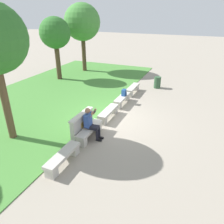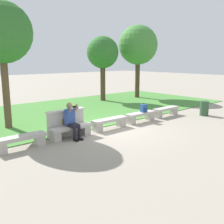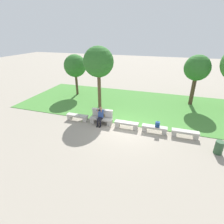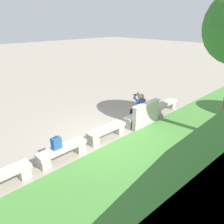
{
  "view_description": "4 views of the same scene",
  "coord_description": "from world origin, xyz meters",
  "px_view_note": "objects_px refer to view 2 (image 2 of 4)",
  "views": [
    {
      "loc": [
        -8.62,
        -3.84,
        4.79
      ],
      "look_at": [
        -1.04,
        -0.63,
        0.9
      ],
      "focal_mm": 35.0,
      "sensor_mm": 36.0,
      "label": 1
    },
    {
      "loc": [
        -6.89,
        -8.01,
        2.86
      ],
      "look_at": [
        -0.28,
        -0.46,
        0.83
      ],
      "focal_mm": 42.0,
      "sensor_mm": 36.0,
      "label": 2
    },
    {
      "loc": [
        2.28,
        -10.36,
        6.08
      ],
      "look_at": [
        -1.04,
        -0.03,
        1.08
      ],
      "focal_mm": 28.0,
      "sensor_mm": 36.0,
      "label": 3
    },
    {
      "loc": [
        4.83,
        5.25,
        4.05
      ],
      "look_at": [
        -0.34,
        -0.06,
        0.94
      ],
      "focal_mm": 35.0,
      "sensor_mm": 36.0,
      "label": 4
    }
  ],
  "objects_px": {
    "bench_end": "(166,111)",
    "tree_behind_wall": "(138,45)",
    "trash_bin": "(204,108)",
    "tree_left_background": "(1,33)",
    "bench_near": "(71,130)",
    "bench_mid": "(110,122)",
    "bench_main": "(21,140)",
    "tree_right_background": "(103,53)",
    "bench_far": "(141,116)",
    "backpack": "(144,108)",
    "person_photographer": "(72,119)"
  },
  "relations": [
    {
      "from": "bench_near",
      "to": "tree_left_background",
      "type": "relative_size",
      "value": 0.32
    },
    {
      "from": "person_photographer",
      "to": "tree_right_background",
      "type": "xyz_separation_m",
      "value": [
        6.46,
        6.11,
        2.52
      ]
    },
    {
      "from": "tree_right_background",
      "to": "bench_far",
      "type": "bearing_deg",
      "value": -113.9
    },
    {
      "from": "bench_near",
      "to": "tree_right_background",
      "type": "height_order",
      "value": "tree_right_background"
    },
    {
      "from": "bench_far",
      "to": "bench_end",
      "type": "distance_m",
      "value": 1.89
    },
    {
      "from": "trash_bin",
      "to": "bench_end",
      "type": "bearing_deg",
      "value": 144.21
    },
    {
      "from": "bench_near",
      "to": "person_photographer",
      "type": "distance_m",
      "value": 0.45
    },
    {
      "from": "trash_bin",
      "to": "tree_behind_wall",
      "type": "bearing_deg",
      "value": 72.9
    },
    {
      "from": "trash_bin",
      "to": "bench_mid",
      "type": "bearing_deg",
      "value": 167.7
    },
    {
      "from": "person_photographer",
      "to": "trash_bin",
      "type": "height_order",
      "value": "person_photographer"
    },
    {
      "from": "bench_near",
      "to": "tree_behind_wall",
      "type": "distance_m",
      "value": 11.43
    },
    {
      "from": "bench_near",
      "to": "bench_far",
      "type": "height_order",
      "value": "same"
    },
    {
      "from": "bench_main",
      "to": "bench_near",
      "type": "relative_size",
      "value": 1.0
    },
    {
      "from": "bench_mid",
      "to": "tree_left_background",
      "type": "bearing_deg",
      "value": 136.98
    },
    {
      "from": "bench_main",
      "to": "tree_right_background",
      "type": "xyz_separation_m",
      "value": [
        8.34,
        6.03,
        2.96
      ]
    },
    {
      "from": "person_photographer",
      "to": "tree_left_background",
      "type": "distance_m",
      "value": 4.49
    },
    {
      "from": "bench_end",
      "to": "tree_behind_wall",
      "type": "height_order",
      "value": "tree_behind_wall"
    },
    {
      "from": "bench_main",
      "to": "tree_behind_wall",
      "type": "bearing_deg",
      "value": 26.1
    },
    {
      "from": "tree_left_background",
      "to": "bench_end",
      "type": "bearing_deg",
      "value": -22.89
    },
    {
      "from": "bench_far",
      "to": "trash_bin",
      "type": "distance_m",
      "value": 3.72
    },
    {
      "from": "bench_main",
      "to": "trash_bin",
      "type": "xyz_separation_m",
      "value": [
        9.19,
        -1.18,
        0.08
      ]
    },
    {
      "from": "bench_far",
      "to": "tree_right_background",
      "type": "xyz_separation_m",
      "value": [
        2.67,
        6.03,
        2.96
      ]
    },
    {
      "from": "bench_main",
      "to": "bench_far",
      "type": "bearing_deg",
      "value": 0.0
    },
    {
      "from": "backpack",
      "to": "tree_behind_wall",
      "type": "bearing_deg",
      "value": 45.67
    },
    {
      "from": "bench_far",
      "to": "tree_right_background",
      "type": "height_order",
      "value": "tree_right_background"
    },
    {
      "from": "backpack",
      "to": "tree_right_background",
      "type": "height_order",
      "value": "tree_right_background"
    },
    {
      "from": "bench_main",
      "to": "bench_mid",
      "type": "distance_m",
      "value": 3.78
    },
    {
      "from": "backpack",
      "to": "tree_behind_wall",
      "type": "height_order",
      "value": "tree_behind_wall"
    },
    {
      "from": "bench_main",
      "to": "tree_right_background",
      "type": "distance_m",
      "value": 10.71
    },
    {
      "from": "bench_far",
      "to": "person_photographer",
      "type": "bearing_deg",
      "value": -178.82
    },
    {
      "from": "bench_near",
      "to": "trash_bin",
      "type": "distance_m",
      "value": 7.4
    },
    {
      "from": "backpack",
      "to": "bench_mid",
      "type": "bearing_deg",
      "value": 178.87
    },
    {
      "from": "bench_near",
      "to": "person_photographer",
      "type": "relative_size",
      "value": 1.24
    },
    {
      "from": "trash_bin",
      "to": "tree_left_background",
      "type": "bearing_deg",
      "value": 154.38
    },
    {
      "from": "bench_near",
      "to": "bench_main",
      "type": "bearing_deg",
      "value": 180.0
    },
    {
      "from": "tree_behind_wall",
      "to": "trash_bin",
      "type": "distance_m",
      "value": 7.81
    },
    {
      "from": "person_photographer",
      "to": "tree_right_background",
      "type": "bearing_deg",
      "value": 43.39
    },
    {
      "from": "tree_behind_wall",
      "to": "trash_bin",
      "type": "bearing_deg",
      "value": -107.1
    },
    {
      "from": "bench_mid",
      "to": "bench_end",
      "type": "distance_m",
      "value": 3.78
    },
    {
      "from": "person_photographer",
      "to": "tree_behind_wall",
      "type": "bearing_deg",
      "value": 30.82
    },
    {
      "from": "bench_main",
      "to": "tree_behind_wall",
      "type": "xyz_separation_m",
      "value": [
        11.25,
        5.51,
        3.55
      ]
    },
    {
      "from": "bench_main",
      "to": "tree_right_background",
      "type": "bearing_deg",
      "value": 35.86
    },
    {
      "from": "trash_bin",
      "to": "bench_main",
      "type": "bearing_deg",
      "value": 172.68
    },
    {
      "from": "tree_behind_wall",
      "to": "tree_right_background",
      "type": "distance_m",
      "value": 3.02
    },
    {
      "from": "tree_left_background",
      "to": "tree_right_background",
      "type": "bearing_deg",
      "value": 22.07
    },
    {
      "from": "person_photographer",
      "to": "tree_right_background",
      "type": "height_order",
      "value": "tree_right_background"
    },
    {
      "from": "bench_near",
      "to": "tree_behind_wall",
      "type": "height_order",
      "value": "tree_behind_wall"
    },
    {
      "from": "bench_near",
      "to": "bench_mid",
      "type": "xyz_separation_m",
      "value": [
        1.89,
        0.0,
        0.0
      ]
    },
    {
      "from": "person_photographer",
      "to": "bench_near",
      "type": "bearing_deg",
      "value": 84.44
    },
    {
      "from": "bench_end",
      "to": "trash_bin",
      "type": "bearing_deg",
      "value": -35.79
    }
  ]
}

